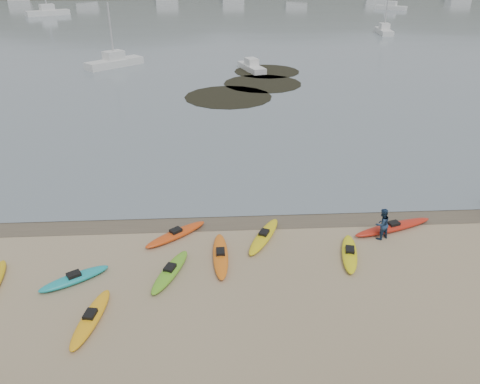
{
  "coord_description": "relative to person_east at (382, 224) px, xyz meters",
  "views": [
    {
      "loc": [
        -1.27,
        -21.87,
        12.52
      ],
      "look_at": [
        0.0,
        0.0,
        1.5
      ],
      "focal_mm": 35.0,
      "sensor_mm": 36.0,
      "label": 1
    }
  ],
  "objects": [
    {
      "name": "kelp_mats",
      "position": [
        -3.73,
        31.81,
        -0.79
      ],
      "size": [
        13.46,
        19.64,
        0.04
      ],
      "color": "black",
      "rests_on": "water"
    },
    {
      "name": "person_east",
      "position": [
        0.0,
        0.0,
        0.0
      ],
      "size": [
        0.99,
        0.9,
        1.65
      ],
      "primitive_type": "imported",
      "rotation": [
        0.0,
        0.0,
        3.57
      ],
      "color": "navy",
      "rests_on": "ground"
    },
    {
      "name": "far_hills",
      "position": [
        32.55,
        196.51,
        -16.75
      ],
      "size": [
        550.0,
        135.0,
        80.0
      ],
      "color": "#384235",
      "rests_on": "ground"
    },
    {
      "name": "moored_boats",
      "position": [
        -9.98,
        83.95,
        -0.24
      ],
      "size": [
        95.56,
        79.03,
        1.37
      ],
      "color": "silver",
      "rests_on": "ground"
    },
    {
      "name": "kayaks",
      "position": [
        -8.49,
        -1.46,
        -0.65
      ],
      "size": [
        21.41,
        9.1,
        0.34
      ],
      "color": "yellow",
      "rests_on": "ground"
    },
    {
      "name": "ground",
      "position": [
        -6.83,
        2.54,
        -0.82
      ],
      "size": [
        600.0,
        600.0,
        0.0
      ],
      "primitive_type": "plane",
      "color": "tan",
      "rests_on": "ground"
    },
    {
      "name": "wet_sand",
      "position": [
        -6.83,
        2.24,
        -0.82
      ],
      "size": [
        60.0,
        60.0,
        0.0
      ],
      "primitive_type": "plane",
      "color": "brown",
      "rests_on": "ground"
    }
  ]
}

